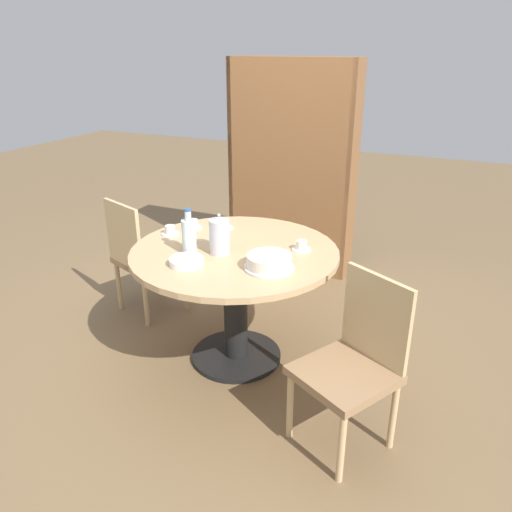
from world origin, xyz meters
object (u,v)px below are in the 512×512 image
water_bottle (189,235)px  cake_main (269,262)px  cup_c (302,246)px  cup_d (193,225)px  cup_b (170,231)px  chair_b (354,361)px  cup_a (224,225)px  coffee_pot (220,235)px  bookshelf (291,168)px  chair_a (142,255)px

water_bottle → cake_main: water_bottle is taller
water_bottle → cup_c: 0.66m
cake_main → cup_d: bearing=151.3°
cup_b → chair_b: bearing=-18.8°
cup_a → cup_b: bearing=-136.9°
cup_c → chair_b: bearing=-49.0°
cup_b → cup_d: (0.07, 0.16, 0.00)m
chair_b → cup_b: bearing=-169.7°
chair_b → cup_c: size_ratio=7.83×
water_bottle → cake_main: 0.51m
cup_a → coffee_pot: bearing=-65.7°
bookshelf → cup_a: bookshelf is taller
bookshelf → cup_c: bearing=113.2°
cup_c → chair_a: bearing=175.1°
chair_b → cup_a: bearing=176.0°
coffee_pot → cup_c: size_ratio=2.14×
bookshelf → cup_b: 1.49m
cup_d → cup_b: bearing=-114.1°
chair_a → chair_b: (1.73, -0.66, 0.00)m
coffee_pot → chair_a: bearing=157.5°
chair_b → coffee_pot: (-0.89, 0.31, 0.40)m
cake_main → cup_a: bearing=138.0°
water_bottle → chair_b: bearing=-12.7°
bookshelf → coffee_pot: (0.17, -1.60, -0.03)m
coffee_pot → cup_c: 0.49m
coffee_pot → cake_main: coffee_pot is taller
water_bottle → cup_c: size_ratio=2.40×
cake_main → cup_b: size_ratio=2.43×
cup_d → chair_a: bearing=175.1°
bookshelf → water_bottle: size_ratio=6.62×
chair_b → cake_main: bearing=-173.6°
chair_b → coffee_pot: size_ratio=3.65×
cake_main → cup_c: 0.33m
chair_b → coffee_pot: coffee_pot is taller
water_bottle → cup_a: (-0.02, 0.46, -0.09)m
cup_b → cake_main: bearing=-16.0°
chair_a → cup_d: 0.57m
chair_a → coffee_pot: size_ratio=3.65×
coffee_pot → cup_d: 0.48m
bookshelf → coffee_pot: bearing=96.0°
cup_a → water_bottle: bearing=-88.1°
cup_d → water_bottle: bearing=-61.8°
cake_main → cup_a: 0.70m
coffee_pot → cup_d: (-0.36, 0.31, -0.09)m
water_bottle → cup_b: (-0.28, 0.21, -0.09)m
water_bottle → cup_b: 0.36m
bookshelf → cup_c: 1.49m
water_bottle → cup_b: size_ratio=2.40×
cup_a → cup_d: (-0.19, -0.08, 0.00)m
bookshelf → cake_main: size_ratio=6.52×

